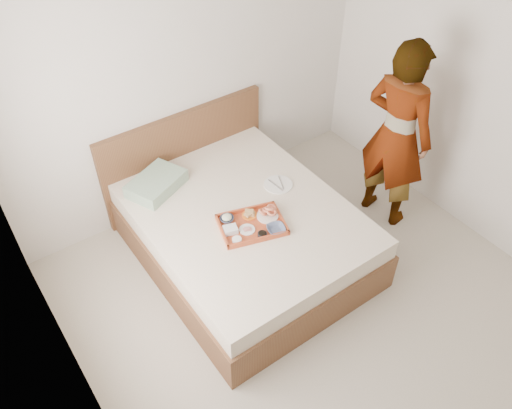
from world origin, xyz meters
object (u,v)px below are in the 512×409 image
object	(u,v)px
bed	(244,234)
dinner_plate	(278,185)
person	(397,136)
tray	(252,225)

from	to	relation	value
bed	dinner_plate	distance (m)	0.51
dinner_plate	person	size ratio (longest dim) A/B	0.14
tray	dinner_plate	world-z (taller)	tray
bed	tray	size ratio (longest dim) A/B	3.96
person	dinner_plate	bearing A→B (deg)	58.02
bed	person	size ratio (longest dim) A/B	1.14
dinner_plate	person	xyz separation A→B (m)	(0.96, -0.39, 0.34)
dinner_plate	bed	bearing A→B (deg)	-167.39
tray	person	bearing A→B (deg)	12.60
dinner_plate	person	bearing A→B (deg)	-22.03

